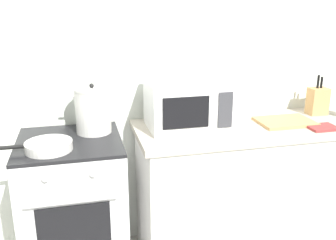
{
  "coord_description": "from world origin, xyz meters",
  "views": [
    {
      "loc": [
        -0.28,
        -1.58,
        1.7
      ],
      "look_at": [
        0.24,
        0.6,
        1.0
      ],
      "focal_mm": 41.08,
      "sensor_mm": 36.0,
      "label": 1
    }
  ],
  "objects_px": {
    "frying_pan": "(48,146)",
    "cutting_board": "(285,122)",
    "stock_pot": "(93,110)",
    "microwave": "(187,104)",
    "knife_block": "(318,101)",
    "stove": "(75,210)",
    "oven_mitt": "(322,127)"
  },
  "relations": [
    {
      "from": "frying_pan",
      "to": "microwave",
      "type": "bearing_deg",
      "value": 14.17
    },
    {
      "from": "stove",
      "to": "frying_pan",
      "type": "xyz_separation_m",
      "value": [
        -0.11,
        -0.14,
        0.48
      ]
    },
    {
      "from": "microwave",
      "to": "oven_mitt",
      "type": "distance_m",
      "value": 0.87
    },
    {
      "from": "microwave",
      "to": "oven_mitt",
      "type": "bearing_deg",
      "value": -16.08
    },
    {
      "from": "stock_pot",
      "to": "microwave",
      "type": "height_order",
      "value": "stock_pot"
    },
    {
      "from": "stove",
      "to": "stock_pot",
      "type": "height_order",
      "value": "stock_pot"
    },
    {
      "from": "cutting_board",
      "to": "knife_block",
      "type": "xyz_separation_m",
      "value": [
        0.33,
        0.14,
        0.09
      ]
    },
    {
      "from": "oven_mitt",
      "to": "knife_block",
      "type": "bearing_deg",
      "value": 62.39
    },
    {
      "from": "cutting_board",
      "to": "oven_mitt",
      "type": "distance_m",
      "value": 0.23
    },
    {
      "from": "stock_pot",
      "to": "frying_pan",
      "type": "relative_size",
      "value": 0.68
    },
    {
      "from": "knife_block",
      "to": "oven_mitt",
      "type": "relative_size",
      "value": 1.57
    },
    {
      "from": "stove",
      "to": "knife_block",
      "type": "xyz_separation_m",
      "value": [
        1.72,
        0.14,
        0.56
      ]
    },
    {
      "from": "frying_pan",
      "to": "cutting_board",
      "type": "xyz_separation_m",
      "value": [
        1.5,
        0.14,
        -0.02
      ]
    },
    {
      "from": "stove",
      "to": "microwave",
      "type": "relative_size",
      "value": 1.84
    },
    {
      "from": "cutting_board",
      "to": "microwave",
      "type": "bearing_deg",
      "value": 173.2
    },
    {
      "from": "frying_pan",
      "to": "cutting_board",
      "type": "bearing_deg",
      "value": 5.18
    },
    {
      "from": "knife_block",
      "to": "stove",
      "type": "bearing_deg",
      "value": -175.31
    },
    {
      "from": "stove",
      "to": "stock_pot",
      "type": "relative_size",
      "value": 3.0
    },
    {
      "from": "stove",
      "to": "frying_pan",
      "type": "distance_m",
      "value": 0.52
    },
    {
      "from": "knife_block",
      "to": "oven_mitt",
      "type": "height_order",
      "value": "knife_block"
    },
    {
      "from": "stove",
      "to": "knife_block",
      "type": "distance_m",
      "value": 1.81
    },
    {
      "from": "stove",
      "to": "microwave",
      "type": "bearing_deg",
      "value": 6.12
    },
    {
      "from": "stove",
      "to": "frying_pan",
      "type": "bearing_deg",
      "value": -129.21
    },
    {
      "from": "knife_block",
      "to": "microwave",
      "type": "bearing_deg",
      "value": -176.39
    },
    {
      "from": "knife_block",
      "to": "cutting_board",
      "type": "bearing_deg",
      "value": -156.9
    },
    {
      "from": "stove",
      "to": "microwave",
      "type": "height_order",
      "value": "microwave"
    },
    {
      "from": "cutting_board",
      "to": "knife_block",
      "type": "relative_size",
      "value": 1.27
    },
    {
      "from": "microwave",
      "to": "knife_block",
      "type": "bearing_deg",
      "value": 3.61
    },
    {
      "from": "oven_mitt",
      "to": "stove",
      "type": "bearing_deg",
      "value": 174.2
    },
    {
      "from": "microwave",
      "to": "cutting_board",
      "type": "bearing_deg",
      "value": -6.8
    },
    {
      "from": "frying_pan",
      "to": "oven_mitt",
      "type": "distance_m",
      "value": 1.67
    },
    {
      "from": "cutting_board",
      "to": "oven_mitt",
      "type": "xyz_separation_m",
      "value": [
        0.17,
        -0.16,
        -0.0
      ]
    }
  ]
}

